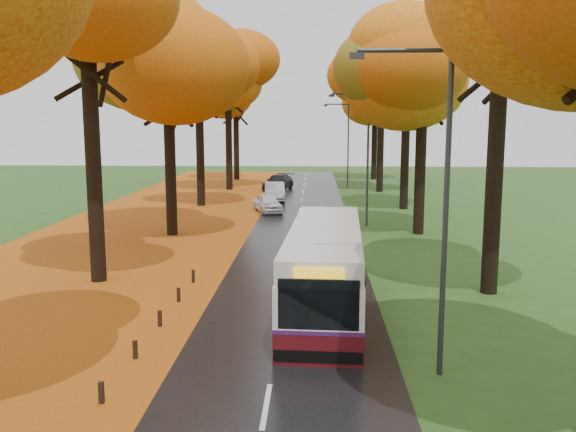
# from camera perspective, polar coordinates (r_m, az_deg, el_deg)

# --- Properties ---
(road) EXTENTS (6.50, 90.00, 0.04)m
(road) POSITION_cam_1_polar(r_m,az_deg,el_deg) (32.27, 0.63, -2.34)
(road) COLOR black
(road) RESTS_ON ground
(centre_line) EXTENTS (0.12, 90.00, 0.01)m
(centre_line) POSITION_cam_1_polar(r_m,az_deg,el_deg) (32.27, 0.63, -2.29)
(centre_line) COLOR silver
(centre_line) RESTS_ON road
(leaf_verge) EXTENTS (12.00, 90.00, 0.02)m
(leaf_verge) POSITION_cam_1_polar(r_m,az_deg,el_deg) (33.78, -14.82, -2.14)
(leaf_verge) COLOR maroon
(leaf_verge) RESTS_ON ground
(leaf_drift) EXTENTS (0.90, 90.00, 0.01)m
(leaf_drift) POSITION_cam_1_polar(r_m,az_deg,el_deg) (32.51, -4.75, -2.24)
(leaf_drift) COLOR #BE6C13
(leaf_drift) RESTS_ON road
(trees_left) EXTENTS (9.20, 74.00, 13.88)m
(trees_left) POSITION_cam_1_polar(r_m,az_deg,el_deg) (34.85, -11.48, 14.03)
(trees_left) COLOR black
(trees_left) RESTS_ON ground
(trees_right) EXTENTS (9.30, 74.20, 13.96)m
(trees_right) POSITION_cam_1_polar(r_m,az_deg,el_deg) (34.29, 13.27, 14.32)
(trees_right) COLOR black
(trees_right) RESTS_ON ground
(bollard_row) EXTENTS (0.11, 23.51, 0.52)m
(bollard_row) POSITION_cam_1_polar(r_m,az_deg,el_deg) (13.68, -18.97, -17.71)
(bollard_row) COLOR black
(bollard_row) RESTS_ON ground
(streetlamp_near) EXTENTS (2.45, 0.18, 8.00)m
(streetlamp_near) POSITION_cam_1_polar(r_m,az_deg,el_deg) (15.01, 13.69, 2.64)
(streetlamp_near) COLOR #333538
(streetlamp_near) RESTS_ON ground
(streetlamp_mid) EXTENTS (2.45, 0.18, 8.00)m
(streetlamp_mid) POSITION_cam_1_polar(r_m,az_deg,el_deg) (36.79, 7.10, 6.34)
(streetlamp_mid) COLOR #333538
(streetlamp_mid) RESTS_ON ground
(streetlamp_far) EXTENTS (2.45, 0.18, 8.00)m
(streetlamp_far) POSITION_cam_1_polar(r_m,az_deg,el_deg) (58.74, 5.41, 7.27)
(streetlamp_far) COLOR #333538
(streetlamp_far) RESTS_ON ground
(bus) EXTENTS (2.87, 10.45, 2.72)m
(bus) POSITION_cam_1_polar(r_m,az_deg,el_deg) (20.56, 3.48, -4.69)
(bus) COLOR #4B0B11
(bus) RESTS_ON road
(car_white) EXTENTS (2.57, 3.98, 1.26)m
(car_white) POSITION_cam_1_polar(r_m,az_deg,el_deg) (42.30, -1.90, 1.22)
(car_white) COLOR silver
(car_white) RESTS_ON road
(car_silver) EXTENTS (1.95, 4.52, 1.45)m
(car_silver) POSITION_cam_1_polar(r_m,az_deg,el_deg) (48.48, -1.26, 2.30)
(car_silver) COLOR #AAACB2
(car_silver) RESTS_ON road
(car_dark) EXTENTS (3.07, 5.05, 1.37)m
(car_dark) POSITION_cam_1_polar(r_m,az_deg,el_deg) (56.56, -0.92, 3.20)
(car_dark) COLOR black
(car_dark) RESTS_ON road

